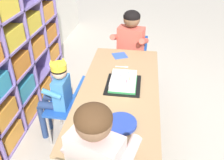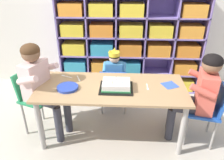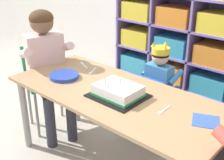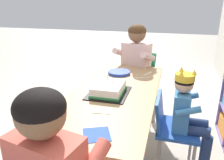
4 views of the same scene
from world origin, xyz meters
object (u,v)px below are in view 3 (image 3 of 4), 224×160
object	(u,v)px
birthday_cake_on_tray	(118,92)
fork_beside_plate_stack	(92,71)
classroom_chair_blue	(153,100)
paper_plate_stack	(64,76)
child_with_crown	(162,80)
classroom_chair_adult_side	(45,77)
adult_helper_seated	(47,60)
activity_table	(115,103)
fork_at_table_front_edge	(84,65)
fork_near_child_seat	(164,110)

from	to	relation	value
birthday_cake_on_tray	fork_beside_plate_stack	distance (m)	0.47
classroom_chair_blue	birthday_cake_on_tray	world-z (taller)	birthday_cake_on_tray
classroom_chair_blue	fork_beside_plate_stack	xyz separation A→B (m)	(-0.38, -0.30, 0.24)
paper_plate_stack	fork_beside_plate_stack	world-z (taller)	paper_plate_stack
child_with_crown	classroom_chair_adult_side	size ratio (longest dim) A/B	1.15
adult_helper_seated	activity_table	bearing A→B (deg)	-71.76
fork_beside_plate_stack	fork_at_table_front_edge	distance (m)	0.16
classroom_chair_blue	birthday_cake_on_tray	bearing A→B (deg)	96.09
fork_near_child_seat	adult_helper_seated	bearing A→B (deg)	88.09
activity_table	fork_beside_plate_stack	bearing A→B (deg)	156.93
adult_helper_seated	paper_plate_stack	bearing A→B (deg)	-85.21
fork_near_child_seat	fork_at_table_front_edge	bearing A→B (deg)	76.06
birthday_cake_on_tray	paper_plate_stack	world-z (taller)	birthday_cake_on_tray
activity_table	fork_near_child_seat	xyz separation A→B (m)	(0.37, 0.01, 0.08)
adult_helper_seated	fork_at_table_front_edge	xyz separation A→B (m)	(0.23, 0.19, -0.04)
child_with_crown	birthday_cake_on_tray	xyz separation A→B (m)	(0.04, -0.59, 0.12)
classroom_chair_blue	fork_beside_plate_stack	world-z (taller)	fork_beside_plate_stack
child_with_crown	fork_near_child_seat	bearing A→B (deg)	124.25
fork_near_child_seat	classroom_chair_blue	bearing A→B (deg)	37.83
adult_helper_seated	fork_near_child_seat	xyz separation A→B (m)	(1.13, -0.01, -0.04)
birthday_cake_on_tray	fork_at_table_front_edge	bearing A→B (deg)	157.57
adult_helper_seated	birthday_cake_on_tray	distance (m)	0.81
classroom_chair_adult_side	paper_plate_stack	world-z (taller)	classroom_chair_adult_side
fork_near_child_seat	fork_beside_plate_stack	size ratio (longest dim) A/B	0.91
classroom_chair_adult_side	fork_at_table_front_edge	bearing A→B (deg)	-46.16
activity_table	classroom_chair_blue	distance (m)	0.49
paper_plate_stack	activity_table	bearing A→B (deg)	8.05
classroom_chair_adult_side	paper_plate_stack	size ratio (longest dim) A/B	3.42
child_with_crown	fork_beside_plate_stack	distance (m)	0.57
classroom_chair_adult_side	adult_helper_seated	bearing A→B (deg)	-90.00
activity_table	adult_helper_seated	distance (m)	0.77
classroom_chair_blue	child_with_crown	size ratio (longest dim) A/B	0.73
adult_helper_seated	fork_beside_plate_stack	distance (m)	0.41
classroom_chair_adult_side	adult_helper_seated	world-z (taller)	adult_helper_seated
child_with_crown	adult_helper_seated	world-z (taller)	adult_helper_seated
adult_helper_seated	fork_at_table_front_edge	distance (m)	0.30
child_with_crown	fork_at_table_front_edge	world-z (taller)	child_with_crown
classroom_chair_blue	birthday_cake_on_tray	distance (m)	0.56
child_with_crown	fork_near_child_seat	world-z (taller)	child_with_crown
birthday_cake_on_tray	fork_at_table_front_edge	distance (m)	0.63
fork_beside_plate_stack	paper_plate_stack	bearing A→B (deg)	139.17
activity_table	classroom_chair_adult_side	size ratio (longest dim) A/B	2.08
classroom_chair_adult_side	fork_at_table_front_edge	size ratio (longest dim) A/B	5.48
activity_table	child_with_crown	xyz separation A→B (m)	(0.01, 0.57, -0.01)
paper_plate_stack	fork_at_table_front_edge	bearing A→B (deg)	106.79
classroom_chair_blue	adult_helper_seated	distance (m)	0.92
activity_table	fork_near_child_seat	distance (m)	0.38
activity_table	fork_at_table_front_edge	xyz separation A→B (m)	(-0.53, 0.21, 0.08)
birthday_cake_on_tray	fork_beside_plate_stack	bearing A→B (deg)	156.14
birthday_cake_on_tray	fork_at_table_front_edge	xyz separation A→B (m)	(-0.58, 0.24, -0.03)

